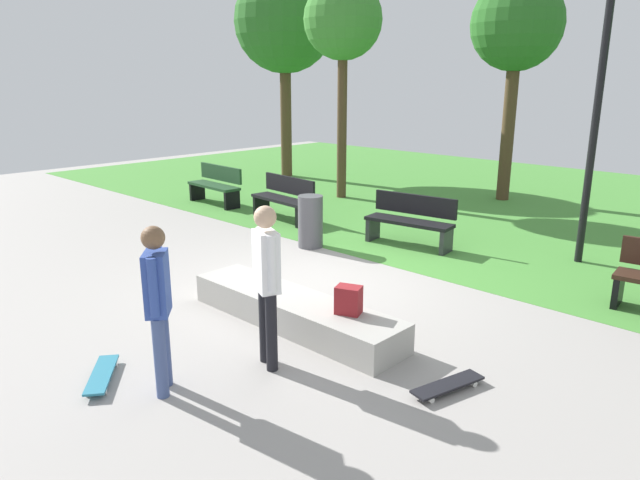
# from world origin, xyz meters

# --- Properties ---
(ground_plane) EXTENTS (28.00, 28.00, 0.00)m
(ground_plane) POSITION_xyz_m (0.00, 0.00, 0.00)
(ground_plane) COLOR #9E9993
(grass_lawn) EXTENTS (26.60, 12.59, 0.01)m
(grass_lawn) POSITION_xyz_m (0.00, 7.71, 0.00)
(grass_lawn) COLOR #478C38
(grass_lawn) RESTS_ON ground_plane
(concrete_ledge) EXTENTS (3.05, 0.71, 0.36)m
(concrete_ledge) POSITION_xyz_m (0.87, -1.24, 0.18)
(concrete_ledge) COLOR #A8A59E
(concrete_ledge) RESTS_ON ground_plane
(backpack_on_ledge) EXTENTS (0.33, 0.29, 0.32)m
(backpack_on_ledge) POSITION_xyz_m (1.68, -1.16, 0.52)
(backpack_on_ledge) COLOR maroon
(backpack_on_ledge) RESTS_ON concrete_ledge
(skater_performing_trick) EXTENTS (0.37, 0.36, 1.65)m
(skater_performing_trick) POSITION_xyz_m (1.09, -3.18, 0.96)
(skater_performing_trick) COLOR #3F5184
(skater_performing_trick) RESTS_ON ground_plane
(skater_watching) EXTENTS (0.40, 0.31, 1.72)m
(skater_watching) POSITION_xyz_m (1.43, -2.14, 1.01)
(skater_watching) COLOR black
(skater_watching) RESTS_ON ground_plane
(skateboard_by_ledge) EXTENTS (0.76, 0.64, 0.08)m
(skateboard_by_ledge) POSITION_xyz_m (0.47, -3.52, 0.06)
(skateboard_by_ledge) COLOR teal
(skateboard_by_ledge) RESTS_ON ground_plane
(skateboard_spare) EXTENTS (0.39, 0.82, 0.08)m
(skateboard_spare) POSITION_xyz_m (3.08, -1.30, 0.06)
(skateboard_spare) COLOR black
(skateboard_spare) RESTS_ON ground_plane
(park_bench_by_oak) EXTENTS (1.65, 0.67, 0.91)m
(park_bench_by_oak) POSITION_xyz_m (-0.14, 2.63, 0.48)
(park_bench_by_oak) COLOR black
(park_bench_by_oak) RESTS_ON ground_plane
(park_bench_near_path) EXTENTS (1.62, 0.54, 0.91)m
(park_bench_near_path) POSITION_xyz_m (-5.57, 2.37, 0.48)
(park_bench_near_path) COLOR #1E4223
(park_bench_near_path) RESTS_ON ground_plane
(park_bench_center_lawn) EXTENTS (1.64, 0.61, 0.91)m
(park_bench_center_lawn) POSITION_xyz_m (-3.21, 2.40, 0.48)
(park_bench_center_lawn) COLOR black
(park_bench_center_lawn) RESTS_ON ground_plane
(tree_tall_oak) EXTENTS (2.12, 2.12, 5.18)m
(tree_tall_oak) POSITION_xyz_m (-0.87, 7.62, 4.04)
(tree_tall_oak) COLOR #4C3823
(tree_tall_oak) RESTS_ON grass_lawn
(tree_slender_maple) EXTENTS (1.86, 1.86, 5.17)m
(tree_slender_maple) POSITION_xyz_m (-3.96, 5.06, 4.17)
(tree_slender_maple) COLOR #4C3823
(tree_slender_maple) RESTS_ON grass_lawn
(tree_young_birch) EXTENTS (2.92, 2.92, 5.95)m
(tree_young_birch) POSITION_xyz_m (-7.38, 6.37, 4.45)
(tree_young_birch) COLOR #4C3823
(tree_young_birch) RESTS_ON grass_lawn
(lamp_post) EXTENTS (0.28, 0.28, 4.35)m
(lamp_post) POSITION_xyz_m (2.43, 3.76, 2.64)
(lamp_post) COLOR black
(lamp_post) RESTS_ON ground_plane
(trash_bin) EXTENTS (0.44, 0.44, 0.93)m
(trash_bin) POSITION_xyz_m (-1.37, 1.32, 0.47)
(trash_bin) COLOR #4C4C51
(trash_bin) RESTS_ON ground_plane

